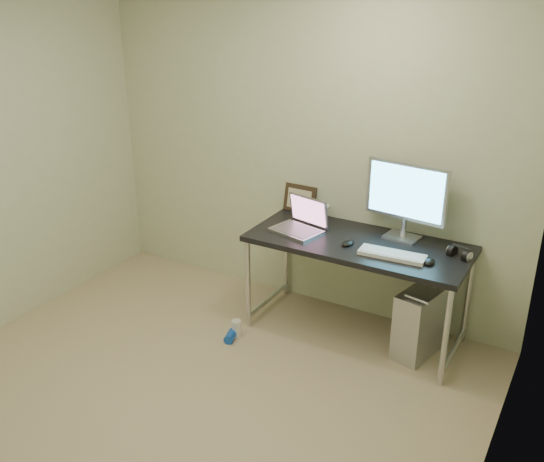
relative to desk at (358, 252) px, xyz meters
The scene contains 18 objects.
floor 1.68m from the desk, 113.52° to the right, with size 3.50×3.50×0.00m, color tan.
wall_back 0.91m from the desk, 151.08° to the left, with size 3.50×0.02×2.50m, color beige.
wall_right 1.90m from the desk, 51.16° to the right, with size 0.02×3.50×2.50m, color beige.
desk is the anchor object (origin of this frame).
tower_computer 0.65m from the desk, ahead, with size 0.31×0.51×0.52m.
cable_a 0.60m from the desk, 32.74° to the left, with size 0.01×0.01×0.70m, color black.
cable_b 0.67m from the desk, 26.51° to the left, with size 0.01×0.01×0.72m, color black.
can_red 1.07m from the desk, 147.47° to the right, with size 0.06×0.06×0.12m, color #AA3F1E.
can_white 1.06m from the desk, 147.36° to the right, with size 0.07×0.07×0.13m, color silver.
can_blue 1.11m from the desk, 143.82° to the right, with size 0.07×0.07×0.13m, color blue.
laptop 0.47m from the desk, behind, with size 0.40×0.36×0.24m.
monitor 0.52m from the desk, 40.12° to the left, with size 0.59×0.20×0.55m.
keyboard 0.33m from the desk, 23.77° to the right, with size 0.44×0.14×0.03m, color silver.
mouse_right 0.55m from the desk, 11.18° to the right, with size 0.07×0.12×0.04m, color black.
mouse_left 0.14m from the desk, 113.78° to the right, with size 0.07×0.11×0.04m, color black.
headphones 0.69m from the desk, ahead, with size 0.17×0.10×0.10m.
picture_frame 0.73m from the desk, 153.42° to the left, with size 0.27×0.03×0.22m, color black.
webcam 0.51m from the desk, 143.20° to the left, with size 0.04×0.04×0.12m.
Camera 1 is at (2.02, -2.27, 2.45)m, focal length 40.00 mm.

